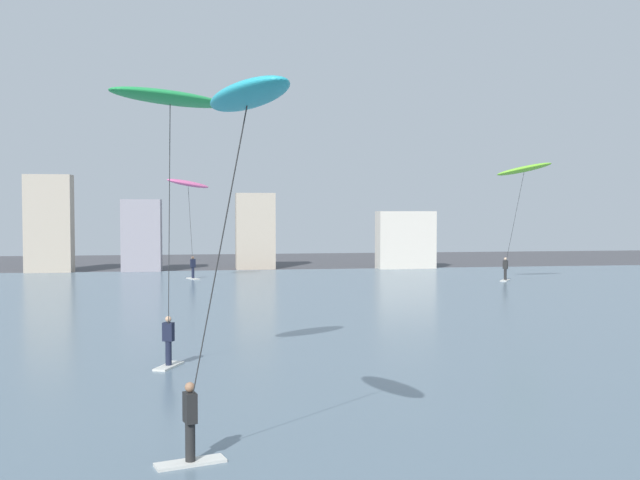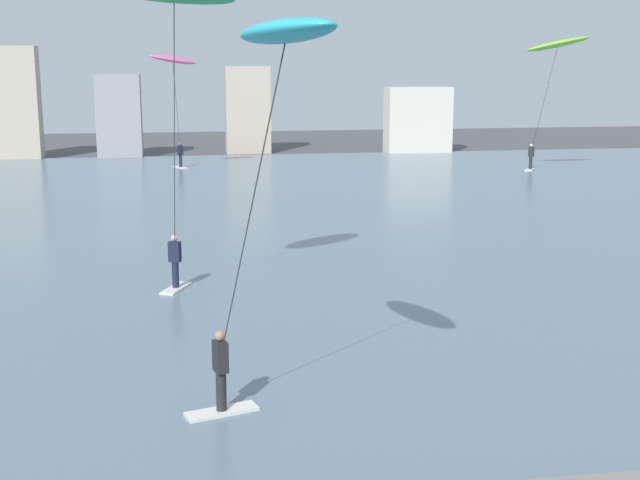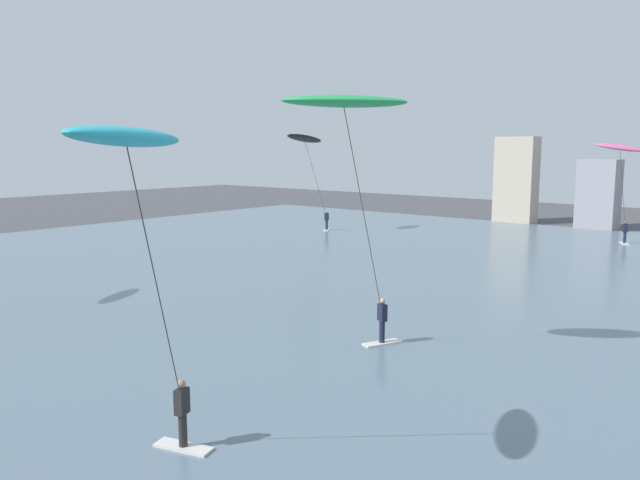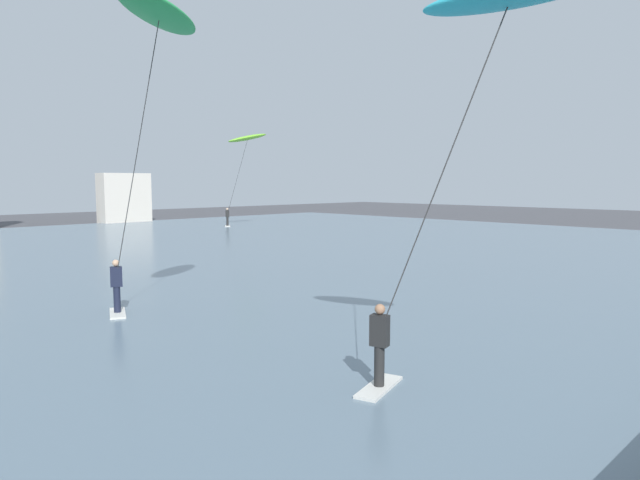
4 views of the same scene
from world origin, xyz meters
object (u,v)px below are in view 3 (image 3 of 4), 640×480
kitesurfer_black (306,144)px  kitesurfer_green (347,119)px  kitesurfer_cyan (134,174)px  kitesurfer_pink (620,155)px

kitesurfer_black → kitesurfer_green: bearing=-46.8°
kitesurfer_black → kitesurfer_cyan: bearing=-53.7°
kitesurfer_black → kitesurfer_pink: bearing=20.6°
kitesurfer_pink → kitesurfer_green: 31.30m
kitesurfer_cyan → kitesurfer_pink: bearing=92.5°
kitesurfer_pink → kitesurfer_black: bearing=-159.4°
kitesurfer_black → kitesurfer_cyan: 39.46m
kitesurfer_green → kitesurfer_cyan: bearing=-79.5°
kitesurfer_black → kitesurfer_pink: size_ratio=1.11×
kitesurfer_black → kitesurfer_green: size_ratio=0.96×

